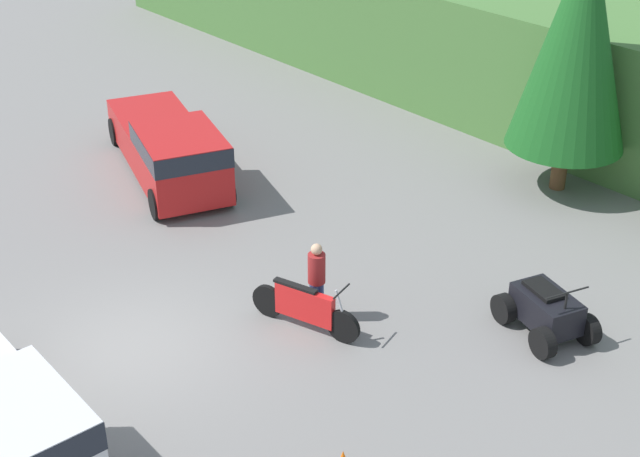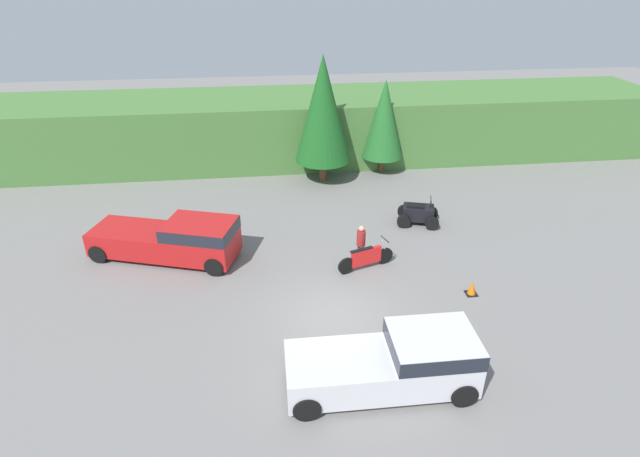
# 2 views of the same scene
# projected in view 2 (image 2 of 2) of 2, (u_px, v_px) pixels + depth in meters

# --- Properties ---
(ground_plane) EXTENTS (80.00, 80.00, 0.00)m
(ground_plane) POSITION_uv_depth(u_px,v_px,m) (334.00, 318.00, 17.16)
(ground_plane) COLOR slate
(hillside_backdrop) EXTENTS (44.00, 6.00, 3.73)m
(hillside_backdrop) POSITION_uv_depth(u_px,v_px,m) (297.00, 127.00, 30.20)
(hillside_backdrop) COLOR #477538
(hillside_backdrop) RESTS_ON ground_plane
(tree_left) EXTENTS (2.97, 2.97, 6.76)m
(tree_left) POSITION_uv_depth(u_px,v_px,m) (323.00, 109.00, 25.85)
(tree_left) COLOR brown
(tree_left) RESTS_ON ground_plane
(tree_mid_left) EXTENTS (2.31, 2.31, 5.25)m
(tree_mid_left) POSITION_uv_depth(u_px,v_px,m) (384.00, 119.00, 27.42)
(tree_mid_left) COLOR brown
(tree_mid_left) RESTS_ON ground_plane
(pickup_truck_red) EXTENTS (6.28, 3.70, 1.75)m
(pickup_truck_red) POSITION_uv_depth(u_px,v_px,m) (175.00, 238.00, 20.17)
(pickup_truck_red) COLOR red
(pickup_truck_red) RESTS_ON ground_plane
(pickup_truck_second) EXTENTS (5.36, 2.09, 1.75)m
(pickup_truck_second) POSITION_uv_depth(u_px,v_px,m) (397.00, 361.00, 14.05)
(pickup_truck_second) COLOR silver
(pickup_truck_second) RESTS_ON ground_plane
(dirt_bike) EXTENTS (2.35, 0.98, 1.16)m
(dirt_bike) POSITION_uv_depth(u_px,v_px,m) (366.00, 258.00, 19.69)
(dirt_bike) COLOR black
(dirt_bike) RESTS_ON ground_plane
(quad_atv) EXTENTS (2.17, 1.74, 1.23)m
(quad_atv) POSITION_uv_depth(u_px,v_px,m) (418.00, 214.00, 23.06)
(quad_atv) COLOR black
(quad_atv) RESTS_ON ground_plane
(rider_person) EXTENTS (0.43, 0.43, 1.70)m
(rider_person) POSITION_uv_depth(u_px,v_px,m) (361.00, 243.00, 19.84)
(rider_person) COLOR navy
(rider_person) RESTS_ON ground_plane
(traffic_cone) EXTENTS (0.42, 0.42, 0.55)m
(traffic_cone) POSITION_uv_depth(u_px,v_px,m) (472.00, 288.00, 18.29)
(traffic_cone) COLOR black
(traffic_cone) RESTS_ON ground_plane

